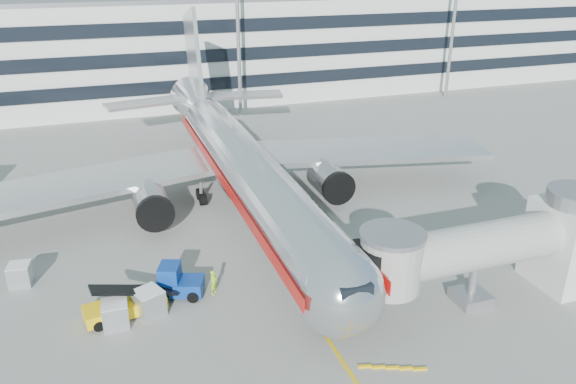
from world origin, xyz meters
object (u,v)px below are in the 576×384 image
object	(u,v)px
belt_loader	(125,306)
cargo_container_right	(20,274)
baggage_tug	(177,282)
main_jet	(240,163)
cargo_container_front	(149,303)
ramp_worker	(214,282)
cargo_container_left	(116,314)

from	to	relation	value
belt_loader	cargo_container_right	distance (m)	9.08
baggage_tug	main_jet	bearing A→B (deg)	58.15
cargo_container_front	belt_loader	bearing A→B (deg)	164.07
ramp_worker	cargo_container_left	bearing A→B (deg)	145.31
cargo_container_front	baggage_tug	bearing A→B (deg)	38.64
baggage_tug	cargo_container_left	world-z (taller)	baggage_tug
main_jet	belt_loader	bearing A→B (deg)	-129.40
main_jet	cargo_container_right	distance (m)	19.70
cargo_container_left	cargo_container_front	distance (m)	2.14
main_jet	baggage_tug	bearing A→B (deg)	-121.85
belt_loader	cargo_container_left	bearing A→B (deg)	-124.80
main_jet	cargo_container_right	size ratio (longest dim) A/B	31.18
main_jet	belt_loader	world-z (taller)	main_jet
main_jet	belt_loader	xyz separation A→B (m)	(-11.26, -13.71, -3.51)
baggage_tug	ramp_worker	distance (m)	2.45
cargo_container_left	main_jet	bearing A→B (deg)	50.87
cargo_container_left	cargo_container_right	distance (m)	9.30
main_jet	cargo_container_right	xyz separation A→B (m)	(-17.88, -7.50, -3.45)
cargo_container_left	ramp_worker	bearing A→B (deg)	13.07
cargo_container_left	cargo_container_front	size ratio (longest dim) A/B	0.76
main_jet	cargo_container_right	world-z (taller)	main_jet
cargo_container_front	ramp_worker	world-z (taller)	ramp_worker
cargo_container_right	ramp_worker	size ratio (longest dim) A/B	0.93
belt_loader	main_jet	bearing A→B (deg)	50.60
cargo_container_right	cargo_container_front	xyz separation A→B (m)	(8.07, -6.62, 0.10)
belt_loader	cargo_container_left	xyz separation A→B (m)	(-0.63, -0.91, 0.11)
cargo_container_right	cargo_container_front	size ratio (longest dim) A/B	0.75
baggage_tug	cargo_container_front	xyz separation A→B (m)	(-2.06, -1.65, -0.12)
baggage_tug	cargo_container_front	bearing A→B (deg)	-141.36
cargo_container_right	ramp_worker	xyz separation A→B (m)	(12.49, -5.61, 0.09)
cargo_container_right	cargo_container_front	world-z (taller)	cargo_container_front
belt_loader	ramp_worker	size ratio (longest dim) A/B	3.11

